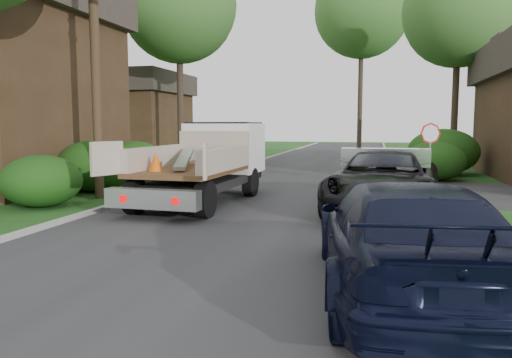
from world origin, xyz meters
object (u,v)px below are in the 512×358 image
object	(u,v)px
tree_center_far	(362,11)
black_pickup	(384,181)
utility_pole	(95,38)
tree_right_far	(459,12)
navy_suv	(405,239)
flatbed_truck	(212,157)
house_left_far	(127,115)
tree_left_far	(179,5)
stop_sign	(430,143)

from	to	relation	value
tree_center_far	black_pickup	xyz separation A→B (m)	(1.60, -25.50, -10.12)
utility_pole	tree_right_far	xyz separation A→B (m)	(12.98, 15.02, 3.31)
black_pickup	navy_suv	distance (m)	7.00
utility_pole	flatbed_truck	world-z (taller)	utility_pole
house_left_far	flatbed_truck	world-z (taller)	house_left_far
utility_pole	navy_suv	size ratio (longest dim) A/B	1.76
tree_left_far	flatbed_truck	size ratio (longest dim) A/B	1.82
utility_pole	flatbed_truck	distance (m)	5.34
tree_right_far	black_pickup	bearing A→B (deg)	-104.12
stop_sign	tree_right_far	world-z (taller)	tree_right_far
tree_right_far	navy_suv	xyz separation A→B (m)	(-3.70, -22.50, -7.65)
house_left_far	tree_center_far	distance (m)	19.16
stop_sign	house_left_far	distance (m)	22.81
black_pickup	navy_suv	world-z (taller)	black_pickup
flatbed_truck	utility_pole	bearing A→B (deg)	-167.31
house_left_far	tree_left_far	xyz separation A→B (m)	(6.00, -5.00, 5.93)
black_pickup	utility_pole	bearing A→B (deg)	-177.79
utility_pole	flatbed_truck	xyz separation A→B (m)	(3.68, 0.67, -3.81)
stop_sign	tree_center_far	xyz separation A→B (m)	(-3.20, 21.00, 9.20)
navy_suv	tree_left_far	bearing A→B (deg)	-66.86
house_left_far	navy_suv	xyz separation A→B (m)	(17.30, -24.50, -2.22)
stop_sign	tree_left_far	world-z (taller)	tree_left_far
tree_right_far	flatbed_truck	world-z (taller)	tree_right_far
stop_sign	black_pickup	size ratio (longest dim) A/B	0.40
stop_sign	black_pickup	distance (m)	4.86
tree_left_far	navy_suv	world-z (taller)	tree_left_far
stop_sign	house_left_far	size ratio (longest dim) A/B	0.33
tree_left_far	house_left_far	bearing A→B (deg)	140.19
flatbed_truck	tree_right_far	bearing A→B (deg)	59.45
tree_right_far	flatbed_truck	xyz separation A→B (m)	(-9.30, -14.35, -7.12)
house_left_far	flatbed_truck	distance (m)	20.18
stop_sign	tree_right_far	xyz separation A→B (m)	(2.30, 11.00, 6.70)
utility_pole	navy_suv	world-z (taller)	utility_pole
tree_center_far	navy_suv	size ratio (longest dim) A/B	2.56
stop_sign	flatbed_truck	bearing A→B (deg)	-154.43
tree_left_far	black_pickup	size ratio (longest dim) A/B	1.98
flatbed_truck	black_pickup	world-z (taller)	flatbed_truck
tree_left_far	tree_right_far	distance (m)	15.31
utility_pole	tree_center_far	distance (m)	26.75
stop_sign	tree_center_far	bearing A→B (deg)	98.66
house_left_far	tree_left_far	distance (m)	9.81
tree_right_far	house_left_far	bearing A→B (deg)	174.56
stop_sign	tree_left_far	xyz separation A→B (m)	(-12.70, 8.00, 7.20)
stop_sign	navy_suv	xyz separation A→B (m)	(-1.40, -11.50, -0.95)
utility_pole	navy_suv	bearing A→B (deg)	-38.87
tree_left_far	tree_center_far	xyz separation A→B (m)	(9.50, 13.00, 2.00)
black_pickup	flatbed_truck	bearing A→B (deg)	173.23
tree_center_far	utility_pole	bearing A→B (deg)	-106.65
tree_center_far	stop_sign	bearing A→B (deg)	-81.34
house_left_far	black_pickup	size ratio (longest dim) A/B	1.23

